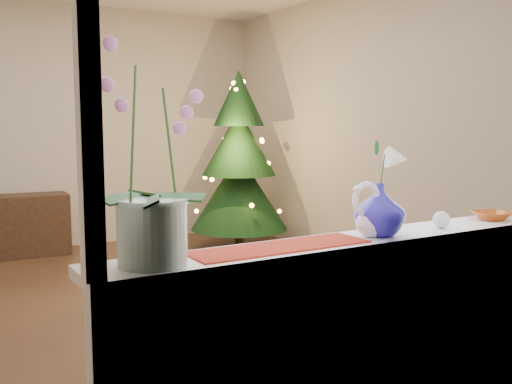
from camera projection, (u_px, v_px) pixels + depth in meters
ground at (152, 303)px, 4.38m from camera, size 5.00×5.00×0.00m
wall_back at (69, 127)px, 6.36m from camera, size 4.50×0.10×2.70m
wall_front at (386, 128)px, 2.10m from camera, size 4.50×0.10×2.70m
wall_right at (375, 127)px, 5.38m from camera, size 0.10×5.00×2.70m
window_apron at (373, 361)px, 2.24m from camera, size 2.20×0.08×0.88m
windowsill at (360, 242)px, 2.26m from camera, size 2.20×0.26×0.04m
window_frame at (383, 32)px, 2.08m from camera, size 2.22×0.06×1.60m
runner at (280, 247)px, 2.06m from camera, size 0.70×0.20×0.01m
orchid_pot at (150, 154)px, 1.77m from camera, size 0.25×0.25×0.70m
swan at (376, 210)px, 2.26m from camera, size 0.25×0.12×0.21m
blue_vase at (380, 205)px, 2.28m from camera, size 0.31×0.31×0.24m
lily at (381, 152)px, 2.25m from camera, size 0.14×0.08×0.18m
paperweight at (441, 220)px, 2.46m from camera, size 0.08×0.08×0.07m
amber_dish at (491, 216)px, 2.67m from camera, size 0.18×0.18×0.04m
xmas_tree at (239, 161)px, 6.23m from camera, size 1.08×1.08×1.96m
side_table at (26, 225)px, 5.99m from camera, size 0.88×0.48×0.64m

